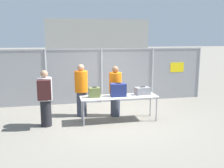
% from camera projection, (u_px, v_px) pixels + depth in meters
% --- Properties ---
extents(ground_plane, '(120.00, 120.00, 0.00)m').
position_uv_depth(ground_plane, '(114.00, 120.00, 7.80)').
color(ground_plane, slate).
extents(fence_section, '(8.48, 0.07, 2.12)m').
position_uv_depth(fence_section, '(102.00, 74.00, 9.74)').
color(fence_section, '#9EA0A5').
rests_on(fence_section, ground_plane).
extents(inspection_table, '(2.35, 0.64, 0.77)m').
position_uv_depth(inspection_table, '(119.00, 98.00, 7.56)').
color(inspection_table, silver).
rests_on(inspection_table, ground_plane).
extents(suitcase_olive, '(0.33, 0.24, 0.32)m').
position_uv_depth(suitcase_olive, '(94.00, 92.00, 7.42)').
color(suitcase_olive, '#566033').
rests_on(suitcase_olive, inspection_table).
extents(suitcase_navy, '(0.47, 0.32, 0.42)m').
position_uv_depth(suitcase_navy, '(118.00, 90.00, 7.54)').
color(suitcase_navy, navy).
rests_on(suitcase_navy, inspection_table).
extents(suitcase_grey, '(0.47, 0.32, 0.25)m').
position_uv_depth(suitcase_grey, '(142.00, 91.00, 7.78)').
color(suitcase_grey, slate).
rests_on(suitcase_grey, inspection_table).
extents(traveler_hooded, '(0.40, 0.63, 1.63)m').
position_uv_depth(traveler_hooded, '(45.00, 96.00, 7.03)').
color(traveler_hooded, black).
rests_on(traveler_hooded, ground_plane).
extents(security_worker_near, '(0.41, 0.41, 1.64)m').
position_uv_depth(security_worker_near, '(115.00, 90.00, 8.06)').
color(security_worker_near, '#383D4C').
rests_on(security_worker_near, ground_plane).
extents(security_worker_far, '(0.42, 0.42, 1.70)m').
position_uv_depth(security_worker_far, '(81.00, 90.00, 8.04)').
color(security_worker_far, '#383D4C').
rests_on(security_worker_far, ground_plane).
extents(utility_trailer, '(3.54, 2.03, 0.74)m').
position_uv_depth(utility_trailer, '(135.00, 80.00, 12.68)').
color(utility_trailer, silver).
rests_on(utility_trailer, ground_plane).
extents(distant_hangar, '(14.93, 9.31, 5.13)m').
position_uv_depth(distant_hangar, '(94.00, 37.00, 40.06)').
color(distant_hangar, '#999993').
rests_on(distant_hangar, ground_plane).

